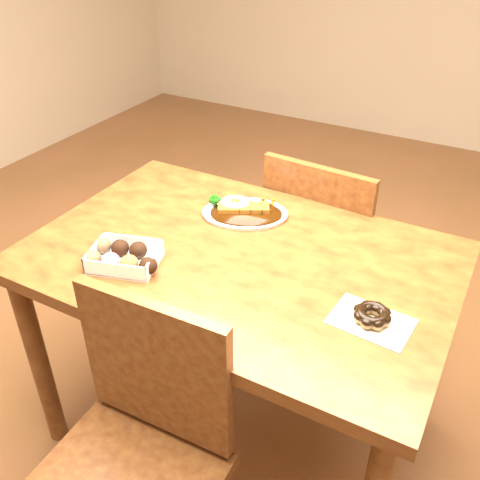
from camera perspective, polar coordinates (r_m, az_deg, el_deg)
The scene contains 7 objects.
ground at distance 2.04m, azimuth -0.13°, elevation -19.13°, with size 6.00×6.00×0.00m, color brown.
table at distance 1.58m, azimuth -0.16°, elevation -4.45°, with size 1.20×0.80×0.75m.
chair_far at distance 2.06m, azimuth 9.10°, elevation -0.95°, with size 0.45×0.45×0.87m.
chair_near at distance 1.40m, azimuth -11.37°, elevation -22.00°, with size 0.43×0.43×0.87m.
katsu_curry_plate at distance 1.70m, azimuth 0.38°, elevation 3.11°, with size 0.32×0.28×0.05m.
donut_box at distance 1.50m, azimuth -12.40°, elevation -1.72°, with size 0.22×0.19×0.05m.
pon_de_ring at distance 1.32m, azimuth 13.90°, elevation -7.83°, with size 0.20×0.15×0.04m.
Camera 1 is at (0.61, -1.10, 1.61)m, focal length 40.00 mm.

